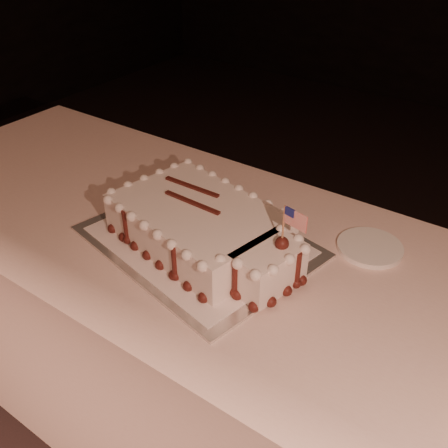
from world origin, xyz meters
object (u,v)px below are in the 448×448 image
Objects in this scene: banquet_table at (245,357)px; cake_board at (198,241)px; sheet_cake at (206,228)px; side_plate at (370,247)px.

cake_board is (-0.13, -0.03, 0.38)m from banquet_table.
sheet_cake is at bearing 0.49° from cake_board.
banquet_table is 0.45m from sheet_cake.
cake_board is 0.06m from sheet_cake.
sheet_cake reaches higher than side_plate.
banquet_table is 14.66× the size of side_plate.
banquet_table is at bearing 20.23° from sheet_cake.
sheet_cake is 0.42m from side_plate.
side_plate reaches higher than banquet_table.
banquet_table is at bearing -140.93° from side_plate.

